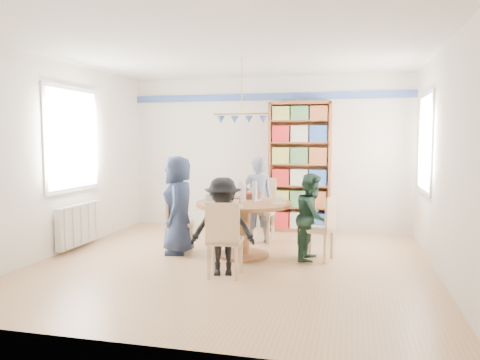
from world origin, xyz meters
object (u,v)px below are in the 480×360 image
(person_far, at_px, (258,200))
(person_left, at_px, (178,205))
(chair_far, at_px, (261,206))
(chair_right, at_px, (323,225))
(person_right, at_px, (312,217))
(bookshelf, at_px, (300,168))
(chair_near, at_px, (224,236))
(chair_left, at_px, (175,219))
(radiator, at_px, (79,225))
(person_near, at_px, (223,226))
(dining_table, at_px, (244,216))

(person_far, bearing_deg, person_left, 24.00)
(chair_far, bearing_deg, person_left, -130.58)
(chair_right, height_order, person_far, person_far)
(person_far, bearing_deg, person_right, 117.57)
(bookshelf, bearing_deg, person_left, -126.42)
(chair_right, relative_size, person_left, 0.62)
(person_right, xyz_separation_m, bookshelf, (-0.38, 1.91, 0.52))
(chair_near, xyz_separation_m, person_left, (-0.94, 0.99, 0.20))
(chair_left, bearing_deg, radiator, -175.25)
(chair_far, bearing_deg, person_right, -49.21)
(person_left, bearing_deg, bookshelf, 130.33)
(radiator, height_order, person_near, person_near)
(person_near, bearing_deg, chair_right, 27.58)
(chair_far, bearing_deg, chair_left, -134.77)
(chair_left, height_order, bookshelf, bookshelf)
(chair_far, xyz_separation_m, person_right, (0.89, -1.03, 0.03))
(chair_left, bearing_deg, chair_far, 45.23)
(radiator, xyz_separation_m, person_left, (1.54, 0.05, 0.34))
(chair_far, xyz_separation_m, person_left, (-0.96, -1.12, 0.14))
(chair_right, height_order, person_right, person_right)
(chair_left, distance_m, person_left, 0.24)
(chair_right, distance_m, chair_far, 1.47)
(chair_near, distance_m, person_near, 0.17)
(dining_table, height_order, chair_right, chair_right)
(person_near, bearing_deg, person_left, 123.48)
(radiator, height_order, person_right, person_right)
(chair_far, height_order, person_right, person_right)
(person_left, xyz_separation_m, person_right, (1.85, 0.09, -0.11))
(person_left, bearing_deg, person_far, 120.66)
(person_far, xyz_separation_m, person_near, (-0.06, -1.77, -0.09))
(dining_table, bearing_deg, bookshelf, 74.47)
(chair_left, bearing_deg, person_near, -43.97)
(dining_table, distance_m, chair_far, 1.07)
(person_near, bearing_deg, bookshelf, 65.72)
(chair_far, bearing_deg, chair_near, -90.57)
(chair_right, bearing_deg, bookshelf, 105.24)
(chair_left, height_order, person_near, person_near)
(bookshelf, bearing_deg, person_right, -78.82)
(person_right, distance_m, person_far, 1.22)
(chair_far, bearing_deg, dining_table, -91.48)
(chair_right, xyz_separation_m, person_right, (-0.14, 0.00, 0.11))
(radiator, relative_size, person_far, 0.75)
(chair_near, bearing_deg, dining_table, 90.37)
(chair_right, relative_size, bookshelf, 0.38)
(chair_far, bearing_deg, person_far, -92.82)
(radiator, height_order, chair_left, chair_left)
(dining_table, xyz_separation_m, bookshelf, (0.54, 1.95, 0.54))
(chair_near, relative_size, person_near, 0.77)
(chair_near, distance_m, person_left, 1.38)
(dining_table, relative_size, bookshelf, 0.58)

